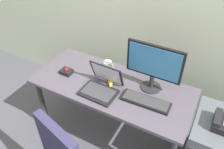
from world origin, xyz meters
name	(u,v)px	position (x,y,z in m)	size (l,w,h in m)	color
ground_plane	(112,133)	(0.00, 0.00, 0.00)	(8.00, 8.00, 0.00)	#4C4D55
desk	(112,92)	(0.00, 0.00, 0.63)	(1.47, 0.64, 0.71)	#504955
desk_phone	(224,123)	(0.96, 0.02, 0.71)	(0.17, 0.20, 0.09)	black
monitor_main	(154,65)	(0.32, 0.13, 0.97)	(0.48, 0.18, 0.44)	#262628
keyboard	(146,101)	(0.35, -0.06, 0.73)	(0.41, 0.15, 0.03)	black
laptop	(102,85)	(-0.05, -0.10, 0.77)	(0.32, 0.30, 0.23)	black
trackball_mouse	(67,71)	(-0.47, -0.06, 0.74)	(0.11, 0.09, 0.07)	black
coffee_mug	(108,66)	(-0.15, 0.18, 0.76)	(0.09, 0.08, 0.09)	silver
banana	(111,80)	(-0.03, 0.03, 0.73)	(0.19, 0.04, 0.04)	yellow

